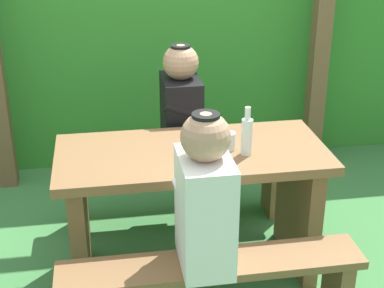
# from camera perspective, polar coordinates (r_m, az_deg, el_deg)

# --- Properties ---
(ground_plane) EXTENTS (12.00, 12.00, 0.00)m
(ground_plane) POSITION_cam_1_polar(r_m,az_deg,el_deg) (3.35, 0.00, -12.25)
(ground_plane) COLOR #3B753E
(hedge_backdrop) EXTENTS (6.40, 0.87, 1.74)m
(hedge_backdrop) POSITION_cam_1_polar(r_m,az_deg,el_deg) (4.71, -3.80, 10.34)
(hedge_backdrop) COLOR #30802A
(hedge_backdrop) RESTS_ON ground_plane
(pergola_post_right) EXTENTS (0.12, 0.12, 2.10)m
(pergola_post_right) POSITION_cam_1_polar(r_m,az_deg,el_deg) (4.32, 12.68, 10.96)
(pergola_post_right) COLOR brown
(pergola_post_right) RESTS_ON ground_plane
(picnic_table) EXTENTS (1.40, 0.64, 0.74)m
(picnic_table) POSITION_cam_1_polar(r_m,az_deg,el_deg) (3.08, 0.00, -4.65)
(picnic_table) COLOR brown
(picnic_table) RESTS_ON ground_plane
(bench_near) EXTENTS (1.40, 0.24, 0.44)m
(bench_near) POSITION_cam_1_polar(r_m,az_deg,el_deg) (2.73, 1.93, -13.64)
(bench_near) COLOR brown
(bench_near) RESTS_ON ground_plane
(bench_far) EXTENTS (1.40, 0.24, 0.44)m
(bench_far) POSITION_cam_1_polar(r_m,az_deg,el_deg) (3.65, -1.40, -3.17)
(bench_far) COLOR brown
(bench_far) RESTS_ON ground_plane
(person_white_shirt) EXTENTS (0.25, 0.35, 0.72)m
(person_white_shirt) POSITION_cam_1_polar(r_m,az_deg,el_deg) (2.47, 1.28, -5.30)
(person_white_shirt) COLOR white
(person_white_shirt) RESTS_ON bench_near
(person_black_coat) EXTENTS (0.25, 0.35, 0.72)m
(person_black_coat) POSITION_cam_1_polar(r_m,az_deg,el_deg) (3.46, -1.07, 3.55)
(person_black_coat) COLOR black
(person_black_coat) RESTS_ON bench_far
(drinking_glass) EXTENTS (0.07, 0.07, 0.09)m
(drinking_glass) POSITION_cam_1_polar(r_m,az_deg,el_deg) (2.97, 3.65, 0.29)
(drinking_glass) COLOR silver
(drinking_glass) RESTS_ON picnic_table
(bottle_left) EXTENTS (0.06, 0.06, 0.25)m
(bottle_left) POSITION_cam_1_polar(r_m,az_deg,el_deg) (2.90, 5.44, 0.88)
(bottle_left) COLOR silver
(bottle_left) RESTS_ON picnic_table
(cell_phone) EXTENTS (0.07, 0.14, 0.01)m
(cell_phone) POSITION_cam_1_polar(r_m,az_deg,el_deg) (3.13, 1.80, 0.82)
(cell_phone) COLOR silver
(cell_phone) RESTS_ON picnic_table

